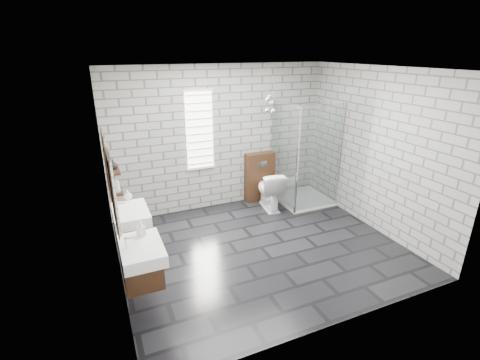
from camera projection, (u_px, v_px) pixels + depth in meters
floor at (261, 248)px, 5.50m from camera, size 4.20×3.60×0.02m
ceiling at (266, 68)px, 4.53m from camera, size 4.20×3.60×0.02m
wall_back at (220, 139)px, 6.57m from camera, size 4.20×0.02×2.70m
wall_front at (345, 220)px, 3.46m from camera, size 4.20×0.02×2.70m
wall_left at (109, 188)px, 4.23m from camera, size 0.02×3.60×2.70m
wall_right at (376, 151)px, 5.79m from camera, size 0.02×3.60×2.70m
vanity_left at (138, 253)px, 3.98m from camera, size 0.47×0.70×1.57m
vanity_right at (128, 216)px, 4.84m from camera, size 0.47×0.70×1.57m
shelf_lower at (116, 191)px, 4.23m from camera, size 0.14×0.30×0.03m
shelf_upper at (113, 171)px, 4.14m from camera, size 0.14×0.30×0.03m
window at (200, 130)px, 6.32m from camera, size 0.56×0.05×1.48m
cistern_panel at (259, 177)px, 7.07m from camera, size 0.60×0.20×1.00m
flush_plate at (262, 164)px, 6.87m from camera, size 0.18×0.01×0.12m
shower_enclosure at (303, 180)px, 6.88m from camera, size 1.00×1.00×2.03m
pendant_cluster at (270, 103)px, 6.26m from camera, size 0.24×0.22×0.85m
toilet at (269, 190)px, 6.74m from camera, size 0.52×0.79×0.76m
soap_bottle_a at (141, 228)px, 4.12m from camera, size 0.11×0.11×0.19m
soap_bottle_b at (128, 195)px, 5.12m from camera, size 0.13×0.13×0.15m
soap_bottle_c at (117, 185)px, 4.12m from camera, size 0.08×0.08×0.19m
vase at (113, 165)px, 4.14m from camera, size 0.13×0.13×0.11m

